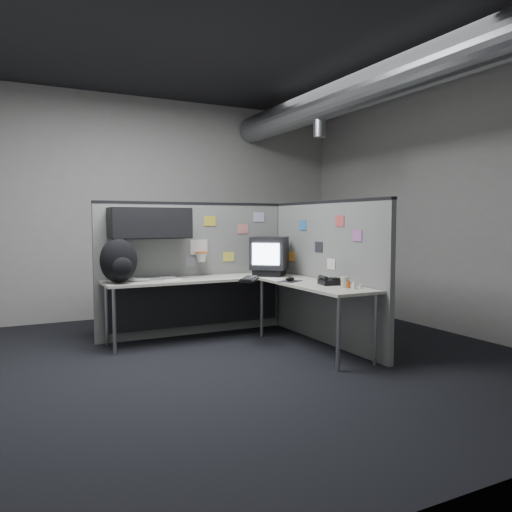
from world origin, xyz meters
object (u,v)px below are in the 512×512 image
keyboard (249,279)px  phone (329,281)px  desk (232,289)px  monitor (269,256)px  backpack (119,261)px

keyboard → phone: (0.59, -0.70, 0.02)m
desk → monitor: (0.58, 0.17, 0.36)m
desk → keyboard: size_ratio=5.34×
desk → keyboard: keyboard is taller
monitor → phone: (0.13, -1.08, -0.21)m
keyboard → phone: size_ratio=1.84×
desk → phone: 1.16m
desk → phone: phone is taller
phone → backpack: (-1.94, 1.15, 0.20)m
phone → monitor: bearing=117.9°
monitor → backpack: (-1.81, 0.07, -0.01)m
monitor → phone: 1.11m
phone → desk: bearing=149.0°
desk → keyboard: 0.28m
desk → monitor: monitor is taller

